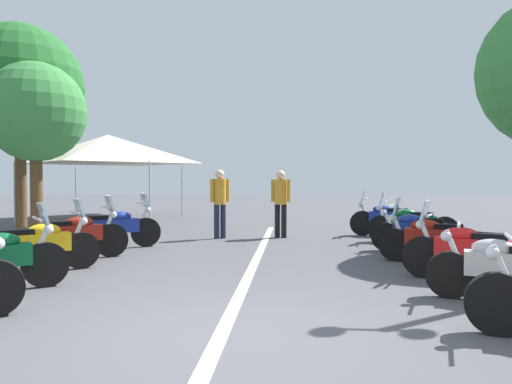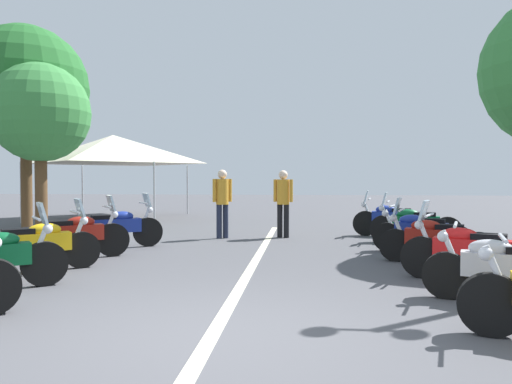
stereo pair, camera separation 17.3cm
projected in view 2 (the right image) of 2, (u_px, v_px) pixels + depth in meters
ground_plane at (211, 337)px, 4.79m from camera, size 80.00×80.00×0.00m
lane_centre_stripe at (251, 268)px, 8.43m from camera, size 13.96×0.16×0.01m
motorcycle_left_row_2 at (35, 244)px, 8.08m from camera, size 1.47×1.77×1.20m
motorcycle_left_row_3 at (73, 235)px, 9.36m from camera, size 1.39×1.88×1.22m
motorcycle_left_row_4 at (115, 227)px, 10.78m from camera, size 1.36×1.89×1.22m
motorcycle_right_row_1 at (505, 268)px, 6.05m from camera, size 0.91×1.93×0.98m
motorcycle_right_row_2 at (470, 251)px, 7.29m from camera, size 1.02×1.96×1.21m
motorcycle_right_row_3 at (434, 239)px, 8.87m from camera, size 0.92×1.97×1.19m
motorcycle_right_row_4 at (420, 232)px, 10.10m from camera, size 0.95×1.91×0.99m
motorcycle_right_row_5 at (414, 224)px, 11.59m from camera, size 0.84×2.07×1.22m
motorcycle_right_row_6 at (392, 219)px, 12.98m from camera, size 0.77×2.07×1.22m
bystander_1 at (283, 198)px, 12.76m from camera, size 0.32×0.51×1.75m
bystander_2 at (222, 198)px, 12.62m from camera, size 0.32×0.46×1.77m
roadside_tree_0 at (40, 114)px, 13.18m from camera, size 2.65×2.65×4.64m
roadside_tree_1 at (25, 89)px, 14.57m from camera, size 3.68×3.68×6.07m
event_tent at (113, 149)px, 18.83m from camera, size 5.20×5.20×3.20m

